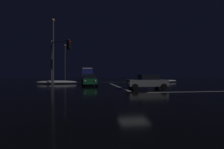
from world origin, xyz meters
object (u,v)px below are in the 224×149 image
object	(u,v)px
sedan_green	(90,80)
sedan_gray_crossing	(147,82)
sedan_blue	(90,78)
traffic_signal_nw	(59,54)
streetlamp_left_far	(65,60)
sedan_black	(88,79)
box_truck	(87,73)
streetlamp_left_near	(53,47)

from	to	relation	value
sedan_green	sedan_gray_crossing	distance (m)	8.73
sedan_green	sedan_blue	xyz separation A→B (m)	(0.30, 12.19, 0.00)
traffic_signal_nw	streetlamp_left_far	bearing A→B (deg)	94.46
sedan_black	streetlamp_left_far	distance (m)	15.13
streetlamp_left_far	sedan_blue	bearing A→B (deg)	-52.66
box_truck	traffic_signal_nw	xyz separation A→B (m)	(-3.63, -22.12, 2.31)
box_truck	traffic_signal_nw	bearing A→B (deg)	-99.32
sedan_green	box_truck	size ratio (longest dim) A/B	0.52
sedan_black	streetlamp_left_far	xyz separation A→B (m)	(-5.32, 13.50, 4.29)
box_truck	sedan_black	bearing A→B (deg)	-90.20
box_truck	traffic_signal_nw	size ratio (longest dim) A/B	1.41
streetlamp_left_near	sedan_black	bearing A→B (deg)	25.14
sedan_gray_crossing	streetlamp_left_near	xyz separation A→B (m)	(-11.49, 10.14, 4.99)
sedan_green	traffic_signal_nw	bearing A→B (deg)	-147.07
sedan_gray_crossing	streetlamp_left_far	world-z (taller)	streetlamp_left_far
streetlamp_left_near	streetlamp_left_far	xyz separation A→B (m)	(0.00, 16.00, -0.70)
sedan_gray_crossing	streetlamp_left_near	size ratio (longest dim) A/B	0.43
sedan_black	box_truck	size ratio (longest dim) A/B	0.52
traffic_signal_nw	sedan_black	bearing A→B (deg)	67.68
box_truck	streetlamp_left_near	size ratio (longest dim) A/B	0.81
sedan_blue	streetlamp_left_far	bearing A→B (deg)	127.34
sedan_gray_crossing	streetlamp_left_far	xyz separation A→B (m)	(-11.49, 26.14, 4.29)
sedan_green	traffic_signal_nw	distance (m)	5.52
sedan_blue	box_truck	xyz separation A→B (m)	(-0.44, 7.49, 0.91)
sedan_gray_crossing	traffic_signal_nw	bearing A→B (deg)	158.16
box_truck	streetlamp_left_near	xyz separation A→B (m)	(-5.36, -15.88, 4.08)
box_truck	sedan_gray_crossing	world-z (taller)	box_truck
sedan_green	streetlamp_left_near	size ratio (longest dim) A/B	0.43
streetlamp_left_far	traffic_signal_nw	bearing A→B (deg)	-85.54
box_truck	streetlamp_left_far	size ratio (longest dim) A/B	0.94
sedan_blue	sedan_gray_crossing	size ratio (longest dim) A/B	1.00
sedan_gray_crossing	traffic_signal_nw	distance (m)	10.99
sedan_green	sedan_gray_crossing	size ratio (longest dim) A/B	1.00
sedan_green	box_truck	distance (m)	19.70
sedan_green	streetlamp_left_far	distance (m)	20.99
sedan_blue	sedan_gray_crossing	bearing A→B (deg)	-72.95
traffic_signal_nw	streetlamp_left_far	xyz separation A→B (m)	(-1.73, 22.23, 1.07)
streetlamp_left_far	sedan_green	bearing A→B (deg)	-74.47
sedan_blue	traffic_signal_nw	size ratio (longest dim) A/B	0.74
sedan_black	streetlamp_left_near	world-z (taller)	streetlamp_left_near
sedan_blue	traffic_signal_nw	distance (m)	15.52
box_truck	streetlamp_left_near	distance (m)	17.25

